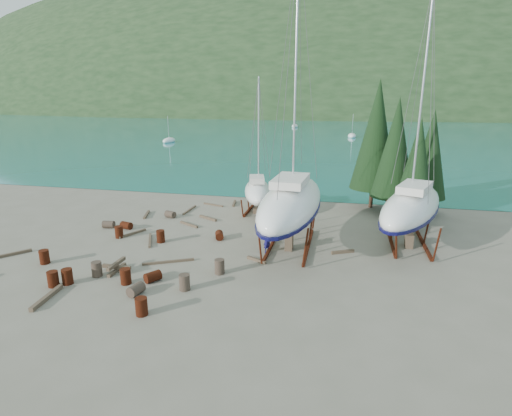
% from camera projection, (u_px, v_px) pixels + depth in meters
% --- Properties ---
extents(ground, '(600.00, 600.00, 0.00)m').
position_uv_depth(ground, '(210.00, 253.00, 26.43)').
color(ground, '#6A6453').
rests_on(ground, ground).
extents(bay_water, '(700.00, 700.00, 0.00)m').
position_uv_depth(bay_water, '(336.00, 108.00, 322.47)').
color(bay_water, '#19767F').
rests_on(bay_water, ground).
extents(far_hill, '(800.00, 360.00, 110.00)m').
position_uv_depth(far_hill, '(336.00, 108.00, 327.17)').
color(far_hill, '#1A3018').
rests_on(far_hill, ground).
extents(far_house_left, '(6.60, 5.60, 5.60)m').
position_uv_depth(far_house_left, '(218.00, 109.00, 216.63)').
color(far_house_left, beige).
rests_on(far_house_left, ground).
extents(far_house_center, '(6.60, 5.60, 5.60)m').
position_uv_depth(far_house_center, '(291.00, 110.00, 208.34)').
color(far_house_center, beige).
rests_on(far_house_center, ground).
extents(far_house_right, '(6.60, 5.60, 5.60)m').
position_uv_depth(far_house_right, '(391.00, 110.00, 197.98)').
color(far_house_right, beige).
rests_on(far_house_right, ground).
extents(cypress_near_right, '(3.60, 3.60, 10.00)m').
position_uv_depth(cypress_near_right, '(395.00, 148.00, 33.55)').
color(cypress_near_right, black).
rests_on(cypress_near_right, ground).
extents(cypress_mid_right, '(3.06, 3.06, 8.50)m').
position_uv_depth(cypress_mid_right, '(417.00, 163.00, 31.59)').
color(cypress_mid_right, black).
rests_on(cypress_mid_right, ground).
extents(cypress_back_left, '(4.14, 4.14, 11.50)m').
position_uv_depth(cypress_back_left, '(376.00, 135.00, 35.50)').
color(cypress_back_left, black).
rests_on(cypress_back_left, ground).
extents(cypress_far_right, '(3.24, 3.24, 9.00)m').
position_uv_depth(cypress_far_right, '(430.00, 155.00, 34.02)').
color(cypress_far_right, black).
rests_on(cypress_far_right, ground).
extents(moored_boat_left, '(2.00, 5.00, 6.05)m').
position_uv_depth(moored_boat_left, '(169.00, 141.00, 88.93)').
color(moored_boat_left, white).
rests_on(moored_boat_left, ground).
extents(moored_boat_mid, '(2.00, 5.00, 6.05)m').
position_uv_depth(moored_boat_mid, '(352.00, 136.00, 99.44)').
color(moored_boat_mid, white).
rests_on(moored_boat_mid, ground).
extents(moored_boat_far, '(2.00, 5.00, 6.05)m').
position_uv_depth(moored_boat_far, '(295.00, 126.00, 131.36)').
color(moored_boat_far, white).
rests_on(moored_boat_far, ground).
extents(large_sailboat_near, '(4.36, 12.48, 19.32)m').
position_uv_depth(large_sailboat_near, '(291.00, 203.00, 26.80)').
color(large_sailboat_near, white).
rests_on(large_sailboat_near, ground).
extents(large_sailboat_far, '(6.64, 11.02, 16.80)m').
position_uv_depth(large_sailboat_far, '(411.00, 207.00, 27.26)').
color(large_sailboat_far, white).
rests_on(large_sailboat_far, ground).
extents(small_sailboat_shore, '(3.93, 7.58, 11.59)m').
position_uv_depth(small_sailboat_shore, '(258.00, 191.00, 35.35)').
color(small_sailboat_shore, white).
rests_on(small_sailboat_shore, ground).
extents(worker, '(0.58, 0.76, 1.87)m').
position_uv_depth(worker, '(267.00, 239.00, 26.33)').
color(worker, '#151252').
rests_on(worker, ground).
extents(drum_0, '(0.58, 0.58, 0.88)m').
position_uv_depth(drum_0, '(44.00, 257.00, 24.69)').
color(drum_0, '#50200D').
rests_on(drum_0, ground).
extents(drum_1, '(0.77, 0.99, 0.58)m').
position_uv_depth(drum_1, '(136.00, 289.00, 20.86)').
color(drum_1, '#2D2823').
rests_on(drum_1, ground).
extents(drum_2, '(1.00, 0.79, 0.58)m').
position_uv_depth(drum_2, '(126.00, 225.00, 31.15)').
color(drum_2, '#50200D').
rests_on(drum_2, ground).
extents(drum_3, '(0.58, 0.58, 0.88)m').
position_uv_depth(drum_3, '(126.00, 276.00, 22.03)').
color(drum_3, '#50200D').
rests_on(drum_3, ground).
extents(drum_4, '(0.89, 0.60, 0.58)m').
position_uv_depth(drum_4, '(266.00, 211.00, 35.10)').
color(drum_4, '#50200D').
rests_on(drum_4, ground).
extents(drum_5, '(0.58, 0.58, 0.88)m').
position_uv_depth(drum_5, '(185.00, 282.00, 21.33)').
color(drum_5, '#2D2823').
rests_on(drum_5, ground).
extents(drum_6, '(0.85, 1.03, 0.58)m').
position_uv_depth(drum_6, '(219.00, 235.00, 28.96)').
color(drum_6, '#50200D').
rests_on(drum_6, ground).
extents(drum_7, '(0.58, 0.58, 0.88)m').
position_uv_depth(drum_7, '(141.00, 306.00, 18.89)').
color(drum_7, '#50200D').
rests_on(drum_7, ground).
extents(drum_8, '(0.58, 0.58, 0.88)m').
position_uv_depth(drum_8, '(119.00, 232.00, 29.19)').
color(drum_8, '#50200D').
rests_on(drum_8, ground).
extents(drum_9, '(1.03, 0.86, 0.58)m').
position_uv_depth(drum_9, '(170.00, 214.00, 34.07)').
color(drum_9, '#2D2823').
rests_on(drum_9, ground).
extents(drum_10, '(0.58, 0.58, 0.88)m').
position_uv_depth(drum_10, '(67.00, 276.00, 22.01)').
color(drum_10, '#50200D').
rests_on(drum_10, ground).
extents(drum_11, '(0.65, 0.93, 0.58)m').
position_uv_depth(drum_11, '(270.00, 216.00, 33.50)').
color(drum_11, '#2D2823').
rests_on(drum_11, ground).
extents(drum_12, '(0.98, 1.05, 0.58)m').
position_uv_depth(drum_12, '(153.00, 277.00, 22.35)').
color(drum_12, '#50200D').
rests_on(drum_12, ground).
extents(drum_13, '(0.58, 0.58, 0.88)m').
position_uv_depth(drum_13, '(53.00, 279.00, 21.72)').
color(drum_13, '#50200D').
rests_on(drum_13, ground).
extents(drum_14, '(0.58, 0.58, 0.88)m').
position_uv_depth(drum_14, '(161.00, 236.00, 28.29)').
color(drum_14, '#50200D').
rests_on(drum_14, ground).
extents(drum_15, '(0.94, 0.67, 0.58)m').
position_uv_depth(drum_15, '(109.00, 224.00, 31.40)').
color(drum_15, '#2D2823').
rests_on(drum_15, ground).
extents(drum_16, '(0.58, 0.58, 0.88)m').
position_uv_depth(drum_16, '(97.00, 269.00, 22.95)').
color(drum_16, '#2D2823').
rests_on(drum_16, ground).
extents(drum_17, '(0.58, 0.58, 0.88)m').
position_uv_depth(drum_17, '(220.00, 267.00, 23.29)').
color(drum_17, '#2D2823').
rests_on(drum_17, ground).
extents(timber_0, '(2.16, 0.85, 0.14)m').
position_uv_depth(timber_0, '(213.00, 205.00, 37.89)').
color(timber_0, brown).
rests_on(timber_0, ground).
extents(timber_1, '(1.52, 0.87, 0.19)m').
position_uv_depth(timber_1, '(343.00, 252.00, 26.41)').
color(timber_1, brown).
rests_on(timber_1, ground).
extents(timber_2, '(0.83, 2.15, 0.19)m').
position_uv_depth(timber_2, '(147.00, 214.00, 34.70)').
color(timber_2, brown).
rests_on(timber_2, ground).
extents(timber_3, '(2.90, 1.57, 0.15)m').
position_uv_depth(timber_3, '(168.00, 262.00, 24.88)').
color(timber_3, brown).
rests_on(timber_3, ground).
extents(timber_4, '(1.91, 1.20, 0.17)m').
position_uv_depth(timber_4, '(189.00, 224.00, 32.06)').
color(timber_4, brown).
rests_on(timber_4, ground).
extents(timber_6, '(0.53, 1.92, 0.19)m').
position_uv_depth(timber_6, '(234.00, 203.00, 38.30)').
color(timber_6, brown).
rests_on(timber_6, ground).
extents(timber_7, '(1.38, 0.84, 0.17)m').
position_uv_depth(timber_7, '(257.00, 260.00, 25.11)').
color(timber_7, brown).
rests_on(timber_7, ground).
extents(timber_8, '(1.82, 1.14, 0.19)m').
position_uv_depth(timber_8, '(208.00, 218.00, 33.68)').
color(timber_8, brown).
rests_on(timber_8, ground).
extents(timber_11, '(1.34, 2.57, 0.15)m').
position_uv_depth(timber_11, '(150.00, 240.00, 28.56)').
color(timber_11, brown).
rests_on(timber_11, ground).
extents(timber_12, '(1.14, 2.22, 0.17)m').
position_uv_depth(timber_12, '(133.00, 234.00, 29.94)').
color(timber_12, brown).
rests_on(timber_12, ground).
extents(timber_14, '(1.81, 2.23, 0.18)m').
position_uv_depth(timber_14, '(9.00, 255.00, 25.92)').
color(timber_14, brown).
rests_on(timber_14, ground).
extents(timber_15, '(0.21, 2.84, 0.15)m').
position_uv_depth(timber_15, '(189.00, 210.00, 36.14)').
color(timber_15, brown).
rests_on(timber_15, ground).
extents(timber_16, '(0.50, 2.55, 0.23)m').
position_uv_depth(timber_16, '(47.00, 298.00, 20.39)').
color(timber_16, brown).
rests_on(timber_16, ground).
extents(timber_pile_fore, '(1.80, 1.80, 0.60)m').
position_uv_depth(timber_pile_fore, '(117.00, 267.00, 23.59)').
color(timber_pile_fore, brown).
rests_on(timber_pile_fore, ground).
extents(timber_pile_aft, '(1.80, 1.80, 0.60)m').
position_uv_depth(timber_pile_aft, '(275.00, 225.00, 31.17)').
color(timber_pile_aft, brown).
rests_on(timber_pile_aft, ground).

